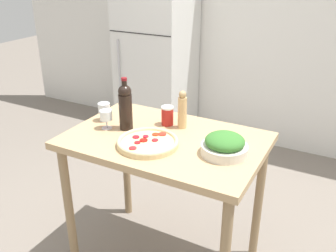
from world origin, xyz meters
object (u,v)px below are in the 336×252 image
(refrigerator, at_px, (157,63))
(wine_glass_far, at_px, (104,108))
(pepper_mill, at_px, (182,110))
(wine_bottle, at_px, (125,106))
(wine_glass_near, at_px, (106,116))
(salad_bowl, at_px, (225,145))
(homemade_pizza, at_px, (148,142))
(salt_canister, at_px, (167,116))

(refrigerator, relative_size, wine_glass_far, 14.35)
(refrigerator, height_order, pepper_mill, refrigerator)
(wine_bottle, bearing_deg, wine_glass_near, -154.97)
(salad_bowl, xyz_separation_m, homemade_pizza, (-0.42, -0.10, -0.04))
(wine_glass_near, distance_m, wine_glass_far, 0.13)
(wine_glass_near, height_order, pepper_mill, pepper_mill)
(homemade_pizza, height_order, salt_canister, salt_canister)
(wine_glass_far, xyz_separation_m, salt_canister, (0.39, 0.13, -0.02))
(refrigerator, distance_m, wine_glass_far, 1.79)
(homemade_pizza, bearing_deg, wine_glass_far, 158.07)
(refrigerator, height_order, wine_bottle, refrigerator)
(wine_bottle, bearing_deg, salt_canister, 42.14)
(wine_bottle, distance_m, homemade_pizza, 0.30)
(refrigerator, xyz_separation_m, salad_bowl, (1.42, -1.76, 0.13))
(refrigerator, height_order, wine_glass_far, refrigerator)
(salt_canister, bearing_deg, refrigerator, 121.79)
(refrigerator, distance_m, homemade_pizza, 2.11)
(wine_glass_near, height_order, homemade_pizza, wine_glass_near)
(refrigerator, bearing_deg, salt_canister, -58.21)
(pepper_mill, height_order, salt_canister, pepper_mill)
(salad_bowl, relative_size, salt_canister, 2.07)
(wine_bottle, xyz_separation_m, homemade_pizza, (0.24, -0.13, -0.13))
(pepper_mill, bearing_deg, salt_canister, -178.44)
(pepper_mill, distance_m, salad_bowl, 0.42)
(homemade_pizza, distance_m, salt_canister, 0.31)
(wine_glass_far, bearing_deg, pepper_mill, 15.46)
(wine_glass_far, bearing_deg, homemade_pizza, -21.93)
(wine_glass_near, xyz_separation_m, salad_bowl, (0.77, 0.03, -0.03))
(refrigerator, xyz_separation_m, wine_glass_near, (0.65, -1.78, 0.16))
(wine_bottle, xyz_separation_m, pepper_mill, (0.30, 0.18, -0.04))
(wine_bottle, height_order, salad_bowl, wine_bottle)
(salad_bowl, distance_m, salt_canister, 0.50)
(wine_bottle, distance_m, salt_canister, 0.28)
(wine_glass_near, bearing_deg, refrigerator, 110.18)
(wine_glass_near, bearing_deg, salt_canister, 36.77)
(pepper_mill, distance_m, homemade_pizza, 0.33)
(wine_glass_near, distance_m, pepper_mill, 0.47)
(wine_bottle, bearing_deg, pepper_mill, 31.07)
(refrigerator, relative_size, homemade_pizza, 4.86)
(homemade_pizza, bearing_deg, pepper_mill, 78.25)
(refrigerator, xyz_separation_m, wine_glass_far, (0.57, -1.69, 0.16))
(wine_glass_near, xyz_separation_m, homemade_pizza, (0.35, -0.08, -0.06))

